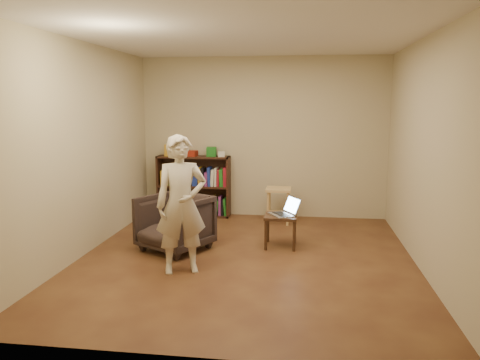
# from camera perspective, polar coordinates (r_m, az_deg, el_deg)

# --- Properties ---
(floor) EXTENTS (4.50, 4.50, 0.00)m
(floor) POSITION_cam_1_polar(r_m,az_deg,el_deg) (5.73, 0.69, -9.59)
(floor) COLOR #3F1F14
(floor) RESTS_ON ground
(ceiling) EXTENTS (4.50, 4.50, 0.00)m
(ceiling) POSITION_cam_1_polar(r_m,az_deg,el_deg) (5.47, 0.74, 17.13)
(ceiling) COLOR silver
(ceiling) RESTS_ON wall_back
(wall_back) EXTENTS (4.00, 0.00, 4.00)m
(wall_back) POSITION_cam_1_polar(r_m,az_deg,el_deg) (7.68, 2.81, 5.17)
(wall_back) COLOR #B9AB8C
(wall_back) RESTS_ON floor
(wall_left) EXTENTS (0.00, 4.50, 4.50)m
(wall_left) POSITION_cam_1_polar(r_m,az_deg,el_deg) (6.03, -18.54, 3.54)
(wall_left) COLOR #B9AB8C
(wall_left) RESTS_ON floor
(wall_right) EXTENTS (0.00, 4.50, 4.50)m
(wall_right) POSITION_cam_1_polar(r_m,az_deg,el_deg) (5.57, 21.63, 2.92)
(wall_right) COLOR #B9AB8C
(wall_right) RESTS_ON floor
(bookshelf) EXTENTS (1.20, 0.30, 1.00)m
(bookshelf) POSITION_cam_1_polar(r_m,az_deg,el_deg) (7.82, -5.62, -1.16)
(bookshelf) COLOR black
(bookshelf) RESTS_ON floor
(box_yellow) EXTENTS (0.24, 0.18, 0.19)m
(box_yellow) POSITION_cam_1_polar(r_m,az_deg,el_deg) (7.78, -8.20, 3.63)
(box_yellow) COLOR #BF8D21
(box_yellow) RESTS_ON bookshelf
(red_cloth) EXTENTS (0.28, 0.22, 0.09)m
(red_cloth) POSITION_cam_1_polar(r_m,az_deg,el_deg) (7.72, -6.29, 3.24)
(red_cloth) COLOR maroon
(red_cloth) RESTS_ON bookshelf
(box_green) EXTENTS (0.16, 0.16, 0.15)m
(box_green) POSITION_cam_1_polar(r_m,az_deg,el_deg) (7.66, -3.50, 3.47)
(box_green) COLOR #1B681D
(box_green) RESTS_ON bookshelf
(box_white) EXTENTS (0.12, 0.12, 0.08)m
(box_white) POSITION_cam_1_polar(r_m,az_deg,el_deg) (7.60, -2.29, 3.17)
(box_white) COLOR beige
(box_white) RESTS_ON bookshelf
(stool) EXTENTS (0.38, 0.38, 0.55)m
(stool) POSITION_cam_1_polar(r_m,az_deg,el_deg) (7.31, 4.71, -1.82)
(stool) COLOR tan
(stool) RESTS_ON floor
(armchair) EXTENTS (1.04, 1.05, 0.71)m
(armchair) POSITION_cam_1_polar(r_m,az_deg,el_deg) (6.03, -7.95, -5.19)
(armchair) COLOR black
(armchair) RESTS_ON floor
(side_table) EXTENTS (0.41, 0.41, 0.42)m
(side_table) POSITION_cam_1_polar(r_m,az_deg,el_deg) (6.13, 4.99, -4.92)
(side_table) COLOR #311A10
(side_table) RESTS_ON floor
(laptop) EXTENTS (0.45, 0.45, 0.23)m
(laptop) POSITION_cam_1_polar(r_m,az_deg,el_deg) (6.10, 5.58, -3.76)
(laptop) COLOR #ABAAAF
(laptop) RESTS_ON side_table
(person) EXTENTS (0.65, 0.54, 1.53)m
(person) POSITION_cam_1_polar(r_m,az_deg,el_deg) (5.16, -7.17, -3.00)
(person) COLOR beige
(person) RESTS_ON floor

